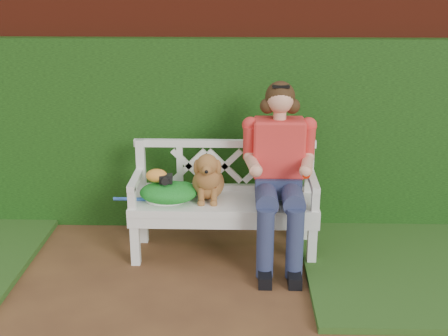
{
  "coord_description": "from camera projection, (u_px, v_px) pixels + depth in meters",
  "views": [
    {
      "loc": [
        0.58,
        -3.46,
        2.26
      ],
      "look_at": [
        0.46,
        1.05,
        0.75
      ],
      "focal_mm": 48.0,
      "sensor_mm": 36.0,
      "label": 1
    }
  ],
  "objects": [
    {
      "name": "baseball_glove",
      "position": [
        157.0,
        176.0,
        4.76
      ],
      "size": [
        0.2,
        0.17,
        0.11
      ],
      "primitive_type": "ellipsoid",
      "rotation": [
        0.0,
        0.0,
        -0.26
      ],
      "color": "orange",
      "rests_on": "green_bag"
    },
    {
      "name": "green_bag",
      "position": [
        169.0,
        192.0,
        4.79
      ],
      "size": [
        0.47,
        0.37,
        0.16
      ],
      "primitive_type": null,
      "rotation": [
        0.0,
        0.0,
        -0.02
      ],
      "color": "#196F14",
      "rests_on": "garden_bench"
    },
    {
      "name": "brick_wall",
      "position": [
        177.0,
        102.0,
        5.46
      ],
      "size": [
        10.0,
        0.3,
        2.2
      ],
      "primitive_type": "cube",
      "color": "#611D0E",
      "rests_on": "ground"
    },
    {
      "name": "tennis_racket",
      "position": [
        162.0,
        199.0,
        4.81
      ],
      "size": [
        0.61,
        0.26,
        0.03
      ],
      "primitive_type": null,
      "rotation": [
        0.0,
        0.0,
        0.01
      ],
      "color": "white",
      "rests_on": "garden_bench"
    },
    {
      "name": "ground",
      "position": [
        152.0,
        323.0,
        4.01
      ],
      "size": [
        60.0,
        60.0,
        0.0
      ],
      "primitive_type": "plane",
      "color": "#4C2D1B"
    },
    {
      "name": "seated_woman",
      "position": [
        278.0,
        173.0,
        4.74
      ],
      "size": [
        0.82,
        0.95,
        1.43
      ],
      "primitive_type": null,
      "rotation": [
        0.0,
        0.0,
        0.3
      ],
      "color": "#DA3A58",
      "rests_on": "ground"
    },
    {
      "name": "camera_item",
      "position": [
        166.0,
        179.0,
        4.75
      ],
      "size": [
        0.11,
        0.08,
        0.07
      ],
      "primitive_type": "cube",
      "rotation": [
        0.0,
        0.0,
        0.07
      ],
      "color": "black",
      "rests_on": "green_bag"
    },
    {
      "name": "dog",
      "position": [
        208.0,
        175.0,
        4.78
      ],
      "size": [
        0.3,
        0.39,
        0.42
      ],
      "primitive_type": null,
      "rotation": [
        0.0,
        0.0,
        0.06
      ],
      "color": "#955523",
      "rests_on": "garden_bench"
    },
    {
      "name": "garden_bench",
      "position": [
        224.0,
        227.0,
        4.92
      ],
      "size": [
        1.61,
        0.69,
        0.48
      ],
      "primitive_type": null,
      "rotation": [
        0.0,
        0.0,
        0.06
      ],
      "color": "white",
      "rests_on": "ground"
    },
    {
      "name": "ivy_hedge",
      "position": [
        175.0,
        135.0,
        5.33
      ],
      "size": [
        10.0,
        0.18,
        1.7
      ],
      "primitive_type": "cube",
      "color": "#256317",
      "rests_on": "ground"
    }
  ]
}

